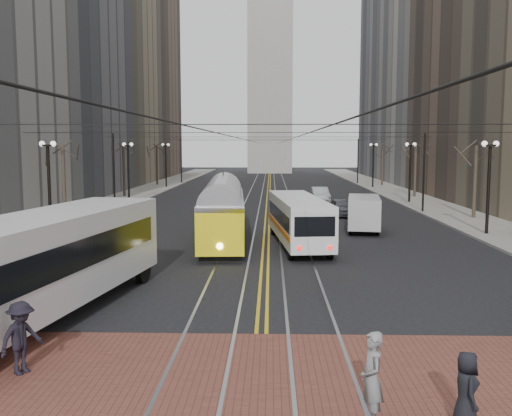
# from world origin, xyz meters

# --- Properties ---
(ground) EXTENTS (260.00, 260.00, 0.00)m
(ground) POSITION_xyz_m (0.00, 0.00, 0.00)
(ground) COLOR black
(ground) RESTS_ON ground
(sidewalk_left) EXTENTS (5.00, 140.00, 0.15)m
(sidewalk_left) POSITION_xyz_m (-15.00, 45.00, 0.07)
(sidewalk_left) COLOR gray
(sidewalk_left) RESTS_ON ground
(sidewalk_right) EXTENTS (5.00, 140.00, 0.15)m
(sidewalk_right) POSITION_xyz_m (15.00, 45.00, 0.07)
(sidewalk_right) COLOR gray
(sidewalk_right) RESTS_ON ground
(crosswalk_band) EXTENTS (25.00, 6.00, 0.01)m
(crosswalk_band) POSITION_xyz_m (0.00, -4.00, 0.01)
(crosswalk_band) COLOR brown
(crosswalk_band) RESTS_ON ground
(streetcar_rails) EXTENTS (4.80, 130.00, 0.02)m
(streetcar_rails) POSITION_xyz_m (0.00, 45.00, 0.00)
(streetcar_rails) COLOR gray
(streetcar_rails) RESTS_ON ground
(centre_lines) EXTENTS (0.42, 130.00, 0.01)m
(centre_lines) POSITION_xyz_m (0.00, 45.00, 0.01)
(centre_lines) COLOR gold
(centre_lines) RESTS_ON ground
(building_left_mid) EXTENTS (16.00, 20.00, 34.00)m
(building_left_mid) POSITION_xyz_m (-25.50, 46.00, 17.00)
(building_left_mid) COLOR slate
(building_left_mid) RESTS_ON ground
(building_left_midfar) EXTENTS (20.00, 20.00, 52.00)m
(building_left_midfar) POSITION_xyz_m (-27.50, 66.00, 26.00)
(building_left_midfar) COLOR gray
(building_left_midfar) RESTS_ON ground
(building_left_far) EXTENTS (16.00, 20.00, 40.00)m
(building_left_far) POSITION_xyz_m (-25.50, 86.00, 20.00)
(building_left_far) COLOR brown
(building_left_far) RESTS_ON ground
(building_right_mid) EXTENTS (16.00, 20.00, 34.00)m
(building_right_mid) POSITION_xyz_m (25.50, 46.00, 17.00)
(building_right_mid) COLOR brown
(building_right_mid) RESTS_ON ground
(building_right_midfar) EXTENTS (20.00, 20.00, 52.00)m
(building_right_midfar) POSITION_xyz_m (27.50, 66.00, 26.00)
(building_right_midfar) COLOR #9D9A94
(building_right_midfar) RESTS_ON ground
(building_right_far) EXTENTS (16.00, 20.00, 40.00)m
(building_right_far) POSITION_xyz_m (25.50, 86.00, 20.00)
(building_right_far) COLOR slate
(building_right_far) RESTS_ON ground
(lamp_posts) EXTENTS (27.60, 57.20, 5.60)m
(lamp_posts) POSITION_xyz_m (-0.00, 28.75, 2.80)
(lamp_posts) COLOR black
(lamp_posts) RESTS_ON ground
(street_trees) EXTENTS (31.68, 53.28, 5.60)m
(street_trees) POSITION_xyz_m (0.00, 35.25, 2.80)
(street_trees) COLOR #382D23
(street_trees) RESTS_ON ground
(trolley_wires) EXTENTS (25.96, 120.00, 6.60)m
(trolley_wires) POSITION_xyz_m (0.00, 34.83, 3.77)
(trolley_wires) COLOR black
(trolley_wires) RESTS_ON ground
(transit_bus) EXTENTS (4.96, 13.79, 3.38)m
(transit_bus) POSITION_xyz_m (-7.08, 0.00, 1.69)
(transit_bus) COLOR silver
(transit_bus) RESTS_ON ground
(streetcar) EXTENTS (3.07, 12.59, 2.94)m
(streetcar) POSITION_xyz_m (-2.50, 15.06, 1.47)
(streetcar) COLOR yellow
(streetcar) RESTS_ON ground
(rear_bus) EXTENTS (3.31, 10.56, 2.71)m
(rear_bus) POSITION_xyz_m (1.80, 14.21, 1.35)
(rear_bus) COLOR silver
(rear_bus) RESTS_ON ground
(cargo_van) EXTENTS (2.70, 5.38, 2.28)m
(cargo_van) POSITION_xyz_m (6.32, 19.53, 1.14)
(cargo_van) COLOR #B8B8B8
(cargo_van) RESTS_ON ground
(sedan_grey) EXTENTS (2.03, 4.19, 1.38)m
(sedan_grey) POSITION_xyz_m (5.90, 27.89, 0.69)
(sedan_grey) COLOR #44464C
(sedan_grey) RESTS_ON ground
(sedan_silver) EXTENTS (1.74, 4.58, 1.49)m
(sedan_silver) POSITION_xyz_m (5.11, 38.91, 0.75)
(sedan_silver) COLOR #A9ABB0
(sedan_silver) RESTS_ON ground
(pedestrian_a) EXTENTS (0.49, 0.75, 1.53)m
(pedestrian_a) POSITION_xyz_m (4.16, -6.50, 0.78)
(pedestrian_a) COLOR black
(pedestrian_a) RESTS_ON crosswalk_band
(pedestrian_b) EXTENTS (0.54, 0.75, 1.92)m
(pedestrian_b) POSITION_xyz_m (2.29, -6.50, 0.97)
(pedestrian_b) COLOR gray
(pedestrian_b) RESTS_ON crosswalk_band
(pedestrian_d) EXTENTS (1.15, 1.35, 1.81)m
(pedestrian_d) POSITION_xyz_m (-5.83, -4.10, 0.92)
(pedestrian_d) COLOR black
(pedestrian_d) RESTS_ON crosswalk_band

